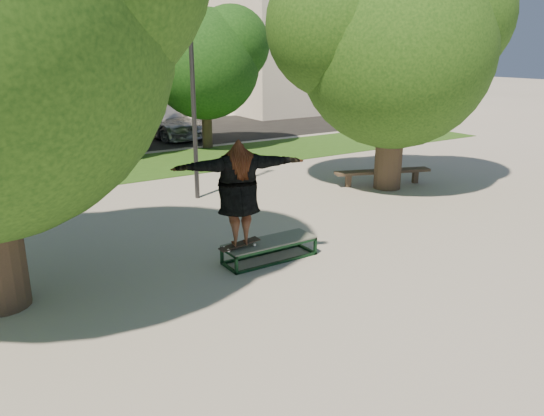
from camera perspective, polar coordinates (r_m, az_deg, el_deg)
ground at (r=9.73m, az=-0.77°, el=-6.55°), size 120.00×120.00×0.00m
grass_strip at (r=18.41m, az=-13.98°, el=4.33°), size 30.00×4.00×0.02m
asphalt_strip at (r=24.34m, az=-21.34°, el=6.65°), size 40.00×8.00×0.01m
tree_right at (r=15.05m, az=12.76°, el=17.39°), size 6.24×5.33×6.51m
bg_tree_mid at (r=19.98m, az=-23.25°, el=16.06°), size 5.76×4.92×6.24m
bg_tree_right at (r=21.21m, az=-7.52°, el=15.78°), size 5.04×4.31×5.43m
lamppost at (r=13.83m, az=-8.56°, el=13.76°), size 0.25×0.15×6.11m
side_building at (r=37.29m, az=4.96°, el=17.09°), size 15.00×10.00×8.00m
grind_box at (r=10.07m, az=-0.26°, el=-4.54°), size 1.80×0.60×0.38m
skater_rig at (r=9.37m, az=-3.62°, el=1.62°), size 2.44×1.24×1.99m
bench at (r=15.80m, az=11.81°, el=3.76°), size 2.83×1.34×0.44m
car_grey at (r=23.39m, az=-18.57°, el=8.34°), size 3.27×5.54×1.45m
car_silver_b at (r=24.40m, az=-11.71°, el=9.13°), size 2.87×5.10×1.39m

